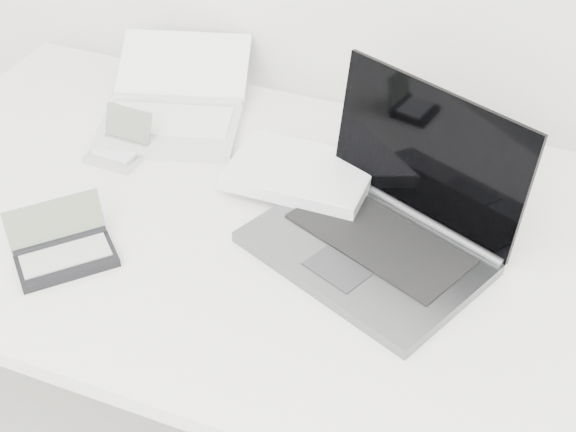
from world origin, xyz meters
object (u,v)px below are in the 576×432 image
at_px(palmtop_charcoal, 64,250).
at_px(netbook_open_white, 174,110).
at_px(laptop_large, 359,208).
at_px(desk, 314,255).

bearing_deg(palmtop_charcoal, netbook_open_white, 47.45).
relative_size(laptop_large, palmtop_charcoal, 2.79).
relative_size(laptop_large, netbook_open_white, 1.29).
relative_size(desk, netbook_open_white, 4.09).
height_order(desk, netbook_open_white, netbook_open_white).
height_order(netbook_open_white, palmtop_charcoal, netbook_open_white).
xyz_separation_m(desk, laptop_large, (0.06, 0.04, 0.09)).
relative_size(netbook_open_white, palmtop_charcoal, 2.15).
bearing_deg(desk, palmtop_charcoal, -149.81).
bearing_deg(laptop_large, desk, -119.99).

